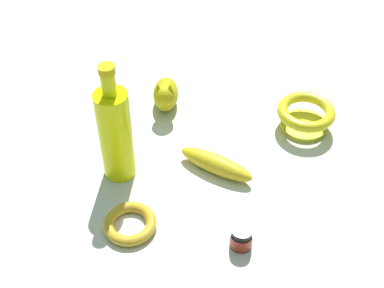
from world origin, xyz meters
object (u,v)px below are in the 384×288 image
Objects in this scene: banana at (215,166)px; nail_polish_jar at (241,237)px; bangle at (130,224)px; bottle_tall at (115,133)px; bowl at (306,115)px; cat_figurine at (165,94)px.

banana is 0.17m from nail_polish_jar.
bottle_tall is (0.11, 0.08, 0.09)m from bangle.
banana is 1.28× the size of bowl.
cat_figurine is 1.02× the size of bowl.
bowl is (0.19, -0.13, 0.02)m from banana.
cat_figurine is 0.39m from nail_polish_jar.
banana is at bearing -27.15° from bangle.
bottle_tall is at bearing 131.13° from bowl.
banana reaches higher than bangle.
banana is 0.62× the size of bottle_tall.
bowl reaches higher than bangle.
bottle_tall is at bearing 34.99° from bangle.
nail_polish_jar is at bearing -78.86° from bangle.
nail_polish_jar reaches higher than banana.
bowl is at bearing -48.87° from bottle_tall.
cat_figurine reaches higher than bangle.
bottle_tall reaches higher than cat_figurine.
bangle is at bearing -166.59° from cat_figurine.
bangle is 0.19m from nail_polish_jar.
cat_figurine is 1.31× the size of bangle.
bottle_tall is at bearing 74.49° from nail_polish_jar.
bowl is at bearing -114.90° from banana.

